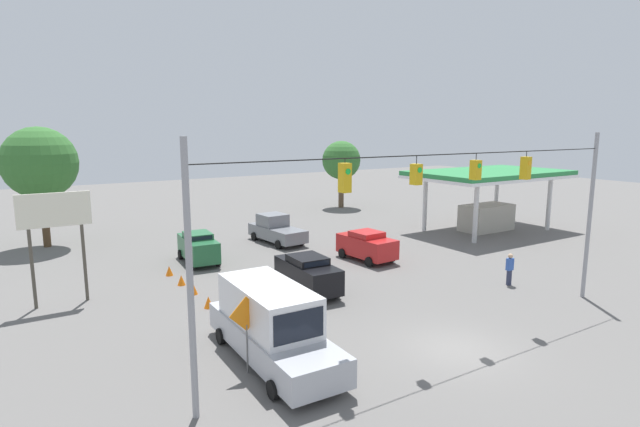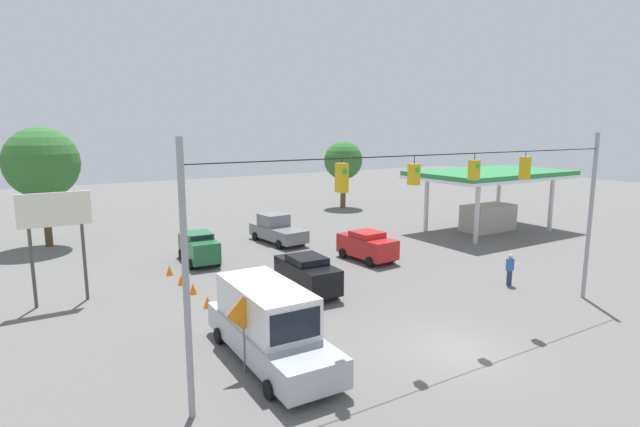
{
  "view_description": "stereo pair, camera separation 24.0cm",
  "coord_description": "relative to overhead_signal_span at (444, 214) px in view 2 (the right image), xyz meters",
  "views": [
    {
      "loc": [
        14.34,
        12.76,
        8.61
      ],
      "look_at": [
        -1.07,
        -11.82,
        3.6
      ],
      "focal_mm": 28.0,
      "sensor_mm": 36.0,
      "label": 1
    },
    {
      "loc": [
        14.13,
        12.89,
        8.61
      ],
      "look_at": [
        -1.07,
        -11.82,
        3.6
      ],
      "focal_mm": 28.0,
      "sensor_mm": 36.0,
      "label": 2
    }
  ],
  "objects": [
    {
      "name": "traffic_cone_farthest",
      "position": [
        6.82,
        -15.06,
        -5.0
      ],
      "size": [
        0.44,
        0.44,
        0.59
      ],
      "primitive_type": "cone",
      "color": "orange",
      "rests_on": "ground_plane"
    },
    {
      "name": "ground_plane",
      "position": [
        0.0,
        0.88,
        -5.29
      ],
      "size": [
        140.0,
        140.0,
        0.0
      ],
      "primitive_type": "plane",
      "color": "#605E5B"
    },
    {
      "name": "gas_station",
      "position": [
        -19.62,
        -14.01,
        -1.59
      ],
      "size": [
        13.05,
        7.79,
        5.06
      ],
      "color": "#288442",
      "rests_on": "ground_plane"
    },
    {
      "name": "overhead_signal_span",
      "position": [
        0.0,
        0.0,
        0.0
      ],
      "size": [
        20.58,
        0.38,
        8.38
      ],
      "color": "#939399",
      "rests_on": "ground_plane"
    },
    {
      "name": "tree_horizon_right",
      "position": [
        12.37,
        -27.09,
        0.8
      ],
      "size": [
        5.14,
        5.14,
        8.7
      ],
      "color": "#4C3823",
      "rests_on": "ground_plane"
    },
    {
      "name": "traffic_cone_fourth",
      "position": [
        6.69,
        -11.02,
        -5.0
      ],
      "size": [
        0.44,
        0.44,
        0.59
      ],
      "primitive_type": "cone",
      "color": "orange",
      "rests_on": "ground_plane"
    },
    {
      "name": "traffic_cone_fifth",
      "position": [
        6.76,
        -12.88,
        -5.0
      ],
      "size": [
        0.44,
        0.44,
        0.59
      ],
      "primitive_type": "cone",
      "color": "orange",
      "rests_on": "ground_plane"
    },
    {
      "name": "traffic_cone_third",
      "position": [
        6.71,
        -8.68,
        -5.0
      ],
      "size": [
        0.44,
        0.44,
        0.59
      ],
      "primitive_type": "cone",
      "color": "orange",
      "rests_on": "ground_plane"
    },
    {
      "name": "sedan_red_oncoming_far",
      "position": [
        -5.15,
        -11.69,
        -4.29
      ],
      "size": [
        2.35,
        4.26,
        1.92
      ],
      "color": "red",
      "rests_on": "ground_plane"
    },
    {
      "name": "pickup_truck_grey_oncoming_deep",
      "position": [
        -2.47,
        -19.43,
        -4.32
      ],
      "size": [
        2.61,
        5.49,
        2.12
      ],
      "color": "slate",
      "rests_on": "ground_plane"
    },
    {
      "name": "pedestrian",
      "position": [
        -8.63,
        -3.3,
        -4.39
      ],
      "size": [
        0.4,
        0.28,
        1.78
      ],
      "color": "#2D334C",
      "rests_on": "ground_plane"
    },
    {
      "name": "box_truck_silver_parked_shoulder",
      "position": [
        6.54,
        -2.25,
        -3.89
      ],
      "size": [
        2.69,
        7.53,
        2.84
      ],
      "color": "#A8AAB2",
      "rests_on": "ground_plane"
    },
    {
      "name": "traffic_cone_second",
      "position": [
        6.86,
        -6.52,
        -5.0
      ],
      "size": [
        0.44,
        0.44,
        0.59
      ],
      "primitive_type": "cone",
      "color": "orange",
      "rests_on": "ground_plane"
    },
    {
      "name": "traffic_cone_nearest",
      "position": [
        6.82,
        -4.3,
        -5.0
      ],
      "size": [
        0.44,
        0.44,
        0.59
      ],
      "primitive_type": "cone",
      "color": "orange",
      "rests_on": "ground_plane"
    },
    {
      "name": "sedan_green_withflow_far",
      "position": [
        4.41,
        -16.95,
        -4.26
      ],
      "size": [
        2.17,
        4.42,
        1.98
      ],
      "color": "#236038",
      "rests_on": "ground_plane"
    },
    {
      "name": "roadside_billboard",
      "position": [
        12.64,
        -13.04,
        -1.23
      ],
      "size": [
        3.24,
        0.16,
        5.55
      ],
      "color": "#4C473D",
      "rests_on": "ground_plane"
    },
    {
      "name": "tree_horizon_left",
      "position": [
        -16.21,
        -30.76,
        -0.21
      ],
      "size": [
        4.13,
        4.13,
        7.21
      ],
      "color": "brown",
      "rests_on": "ground_plane"
    },
    {
      "name": "sedan_black_withflow_mid",
      "position": [
        1.47,
        -8.12,
        -4.26
      ],
      "size": [
        2.18,
        4.58,
        1.98
      ],
      "color": "black",
      "rests_on": "ground_plane"
    },
    {
      "name": "work_zone_sign",
      "position": [
        7.75,
        -1.71,
        -3.31
      ],
      "size": [
        1.27,
        0.06,
        2.84
      ],
      "color": "slate",
      "rests_on": "ground_plane"
    }
  ]
}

